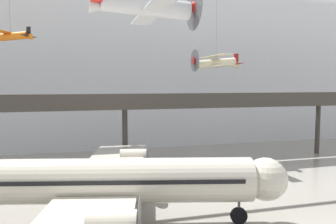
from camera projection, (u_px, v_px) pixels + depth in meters
hangar_back_wall at (114, 70)px, 54.69m from camera, size 140.00×3.00×26.52m
mezzanine_walkway at (126, 106)px, 42.17m from camera, size 110.00×3.20×9.69m
airliner_silver_main at (87, 182)px, 24.86m from camera, size 30.96×35.72×10.03m
suspended_plane_orange_highwing at (10, 36)px, 39.76m from camera, size 5.72×6.51×7.18m
suspended_plane_cream_biplane at (216, 63)px, 45.35m from camera, size 7.03×8.60×10.09m
suspended_plane_silver_racer at (146, 7)px, 18.79m from camera, size 6.37×7.81×8.61m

